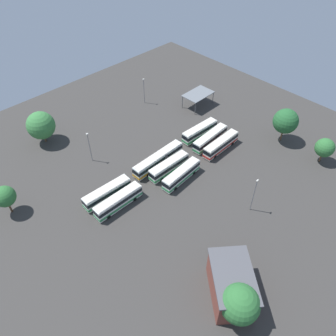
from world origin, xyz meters
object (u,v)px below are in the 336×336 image
at_px(tree_northwest, 325,148).
at_px(bus_row1_slot2, 181,174).
at_px(bus_row0_slot0, 200,131).
at_px(tree_northeast, 240,304).
at_px(lamp_post_by_building, 144,90).
at_px(lamp_post_near_entrance, 254,194).
at_px(lamp_post_far_corner, 90,146).
at_px(tree_west_edge, 5,197).
at_px(bus_row1_slot0, 158,159).
at_px(bus_row0_slot1, 210,138).
at_px(tree_south_edge, 286,121).
at_px(bus_row1_slot1, 169,166).
at_px(bus_row0_slot2, 221,144).
at_px(bus_row2_slot1, 118,201).
at_px(tree_north_edge, 41,125).
at_px(maintenance_shelter, 198,94).
at_px(bus_row2_slot0, 107,193).
at_px(depot_building, 231,285).

bearing_deg(tree_northwest, bus_row1_slot2, -33.54).
distance_m(bus_row0_slot0, tree_northeast, 51.33).
bearing_deg(lamp_post_by_building, bus_row1_slot2, 62.90).
bearing_deg(bus_row0_slot0, lamp_post_near_entrance, 65.61).
distance_m(lamp_post_far_corner, tree_west_edge, 23.05).
xyz_separation_m(bus_row1_slot2, tree_northwest, (-30.93, 20.51, 2.73)).
distance_m(bus_row1_slot0, bus_row1_slot2, 7.93).
xyz_separation_m(bus_row0_slot1, tree_south_edge, (-15.42, 12.86, 4.61)).
bearing_deg(bus_row1_slot1, bus_row0_slot2, 167.43).
bearing_deg(bus_row1_slot0, bus_row1_slot1, 90.63).
bearing_deg(tree_northwest, bus_row0_slot1, -58.74).
height_order(bus_row2_slot1, tree_west_edge, tree_west_edge).
relative_size(bus_row1_slot0, bus_row2_slot1, 1.29).
distance_m(bus_row1_slot1, lamp_post_far_corner, 20.75).
relative_size(tree_north_edge, tree_south_edge, 0.94).
distance_m(bus_row0_slot1, maintenance_shelter, 19.36).
bearing_deg(lamp_post_far_corner, lamp_post_near_entrance, 112.42).
bearing_deg(tree_northwest, lamp_post_near_entrance, -6.52).
xyz_separation_m(bus_row2_slot0, tree_northwest, (-47.57, 28.26, 2.73)).
xyz_separation_m(bus_row1_slot0, bus_row1_slot2, (-0.20, 7.93, -0.00)).
height_order(bus_row1_slot1, lamp_post_far_corner, lamp_post_far_corner).
height_order(bus_row1_slot0, tree_south_edge, tree_south_edge).
bearing_deg(tree_north_edge, bus_row1_slot2, 113.76).
xyz_separation_m(lamp_post_near_entrance, lamp_post_far_corner, (15.99, -38.76, -0.32)).
distance_m(bus_row2_slot1, depot_building, 30.67).
distance_m(bus_row2_slot1, tree_north_edge, 33.25).
xyz_separation_m(bus_row1_slot0, tree_northeast, (17.21, 38.05, 3.38)).
xyz_separation_m(depot_building, lamp_post_by_building, (-31.48, -59.21, 1.22)).
bearing_deg(lamp_post_near_entrance, bus_row0_slot1, -117.64).
bearing_deg(tree_west_edge, depot_building, 113.06).
relative_size(bus_row0_slot0, tree_west_edge, 1.59).
height_order(bus_row2_slot1, maintenance_shelter, maintenance_shelter).
bearing_deg(depot_building, tree_northeast, 53.31).
distance_m(maintenance_shelter, tree_northeast, 67.03).
distance_m(bus_row0_slot1, bus_row2_slot0, 32.67).
bearing_deg(lamp_post_by_building, bus_row2_slot1, 40.93).
relative_size(bus_row1_slot2, bus_row2_slot0, 0.98).
xyz_separation_m(bus_row0_slot1, lamp_post_far_corner, (27.41, -16.94, 2.99)).
relative_size(bus_row1_slot0, lamp_post_near_entrance, 1.65).
bearing_deg(lamp_post_near_entrance, bus_row0_slot2, -122.39).
bearing_deg(maintenance_shelter, bus_row2_slot0, 14.91).
height_order(bus_row1_slot2, bus_row2_slot1, same).
height_order(bus_row0_slot1, lamp_post_far_corner, lamp_post_far_corner).
distance_m(bus_row2_slot0, tree_south_edge, 50.82).
xyz_separation_m(maintenance_shelter, tree_north_edge, (43.90, -17.47, 1.33)).
distance_m(bus_row1_slot1, maintenance_shelter, 31.81).
bearing_deg(depot_building, tree_northwest, -172.36).
bearing_deg(tree_northwest, bus_row0_slot0, -63.12).
distance_m(bus_row1_slot1, bus_row2_slot1, 16.18).
distance_m(bus_row1_slot1, lamp_post_by_building, 33.11).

